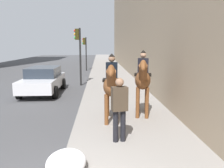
# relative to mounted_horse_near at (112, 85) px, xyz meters

# --- Properties ---
(mounted_horse_near) EXTENTS (2.15, 0.67, 2.26)m
(mounted_horse_near) POSITION_rel_mounted_horse_near_xyz_m (0.00, 0.00, 0.00)
(mounted_horse_near) COLOR brown
(mounted_horse_near) RESTS_ON sidewalk_slab
(mounted_horse_far) EXTENTS (2.14, 0.83, 2.35)m
(mounted_horse_far) POSITION_rel_mounted_horse_near_xyz_m (0.61, -1.15, 0.09)
(mounted_horse_far) COLOR brown
(mounted_horse_far) RESTS_ON sidewalk_slab
(pedestrian_greeting) EXTENTS (0.33, 0.44, 1.70)m
(pedestrian_greeting) POSITION_rel_mounted_horse_near_xyz_m (-1.66, -0.11, -0.26)
(pedestrian_greeting) COLOR black
(pedestrian_greeting) RESTS_ON sidewalk_slab
(car_near_lane) EXTENTS (4.21, 1.99, 1.44)m
(car_near_lane) POSITION_rel_mounted_horse_near_xyz_m (5.33, 3.51, -0.60)
(car_near_lane) COLOR silver
(car_near_lane) RESTS_ON ground
(traffic_light_near_curb) EXTENTS (0.20, 0.44, 3.73)m
(traffic_light_near_curb) POSITION_rel_mounted_horse_near_xyz_m (7.71, 1.72, 1.15)
(traffic_light_near_curb) COLOR black
(traffic_light_near_curb) RESTS_ON ground
(traffic_light_far_curb) EXTENTS (0.20, 0.44, 3.45)m
(traffic_light_far_curb) POSITION_rel_mounted_horse_near_xyz_m (16.71, 1.85, 0.97)
(traffic_light_far_curb) COLOR black
(traffic_light_far_curb) RESTS_ON ground
(snow_pile_near) EXTENTS (1.05, 0.81, 0.36)m
(snow_pile_near) POSITION_rel_mounted_horse_near_xyz_m (-3.04, 1.09, -1.06)
(snow_pile_near) COLOR white
(snow_pile_near) RESTS_ON sidewalk_slab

